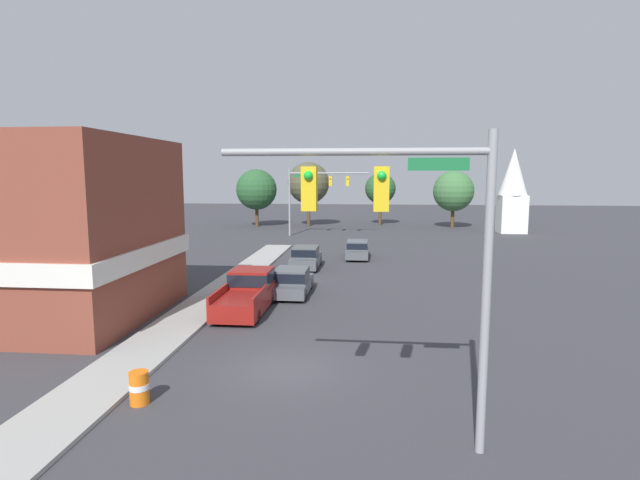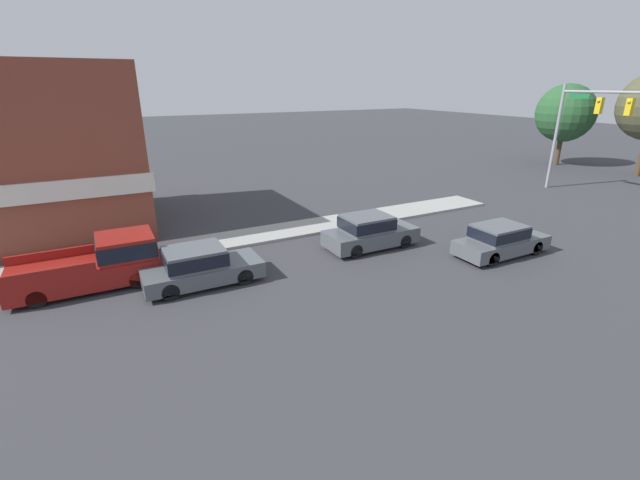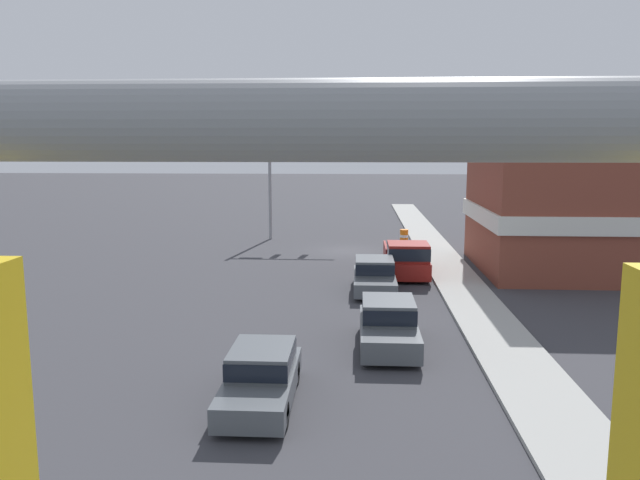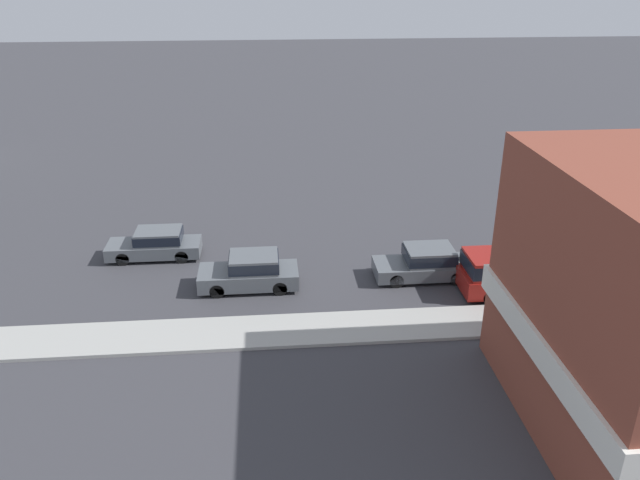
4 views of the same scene
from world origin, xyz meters
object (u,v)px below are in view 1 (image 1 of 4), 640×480
(car_lead, at_px, (292,281))
(pickup_truck_parked, at_px, (248,291))
(construction_barrel, at_px, (139,388))
(car_oncoming, at_px, (357,249))
(car_second_ahead, at_px, (306,257))

(car_lead, xyz_separation_m, pickup_truck_parked, (-1.76, -3.36, 0.14))
(car_lead, relative_size, construction_barrel, 4.59)
(car_oncoming, height_order, construction_barrel, car_oncoming)
(construction_barrel, bearing_deg, pickup_truck_parked, 86.39)
(car_oncoming, height_order, pickup_truck_parked, pickup_truck_parked)
(car_second_ahead, bearing_deg, pickup_truck_parked, -97.43)
(pickup_truck_parked, distance_m, construction_barrel, 10.68)
(car_lead, height_order, construction_barrel, car_lead)
(car_oncoming, bearing_deg, car_second_ahead, 52.74)
(car_second_ahead, xyz_separation_m, construction_barrel, (-2.18, -22.17, -0.33))
(car_oncoming, distance_m, pickup_truck_parked, 17.11)
(car_lead, height_order, pickup_truck_parked, pickup_truck_parked)
(car_lead, bearing_deg, car_second_ahead, 91.78)
(car_lead, distance_m, construction_barrel, 14.22)
(car_second_ahead, bearing_deg, car_lead, -88.22)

